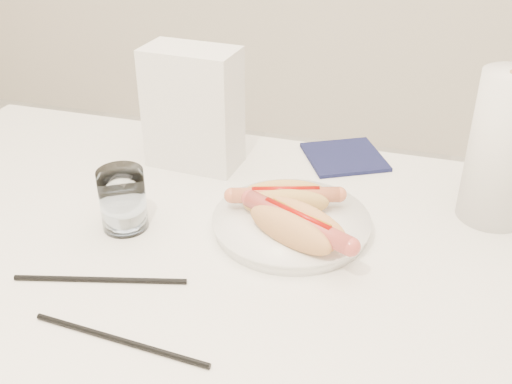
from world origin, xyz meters
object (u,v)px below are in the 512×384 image
(water_glass, at_px, (123,200))
(napkin_box, at_px, (193,108))
(table, at_px, (191,280))
(hotdog_right, at_px, (297,226))
(plate, at_px, (291,225))
(hotdog_left, at_px, (285,199))
(paper_towel_roll, at_px, (504,149))

(water_glass, distance_m, napkin_box, 0.24)
(table, height_order, hotdog_right, hotdog_right)
(plate, distance_m, water_glass, 0.26)
(table, height_order, plate, plate)
(hotdog_left, xyz_separation_m, paper_towel_roll, (0.31, 0.11, 0.08))
(plate, height_order, paper_towel_roll, paper_towel_roll)
(napkin_box, height_order, paper_towel_roll, paper_towel_roll)
(napkin_box, distance_m, paper_towel_roll, 0.51)
(water_glass, height_order, paper_towel_roll, paper_towel_roll)
(plate, bearing_deg, table, -146.25)
(hotdog_left, xyz_separation_m, water_glass, (-0.23, -0.09, 0.01))
(plate, distance_m, paper_towel_roll, 0.34)
(hotdog_left, bearing_deg, table, -154.35)
(napkin_box, bearing_deg, hotdog_left, -31.01)
(hotdog_right, bearing_deg, plate, 138.11)
(plate, distance_m, hotdog_right, 0.06)
(plate, height_order, napkin_box, napkin_box)
(paper_towel_roll, bearing_deg, hotdog_left, -160.63)
(plate, bearing_deg, hotdog_right, -68.09)
(hotdog_left, distance_m, napkin_box, 0.26)
(plate, xyz_separation_m, paper_towel_roll, (0.29, 0.13, 0.11))
(table, bearing_deg, hotdog_right, 14.27)
(hotdog_right, bearing_deg, table, -139.53)
(plate, bearing_deg, paper_towel_roll, 24.02)
(hotdog_right, distance_m, water_glass, 0.27)
(plate, bearing_deg, napkin_box, 143.04)
(plate, xyz_separation_m, hotdog_right, (0.02, -0.05, 0.03))
(plate, distance_m, hotdog_left, 0.04)
(plate, relative_size, napkin_box, 1.08)
(water_glass, relative_size, napkin_box, 0.45)
(water_glass, distance_m, paper_towel_roll, 0.58)
(hotdog_left, bearing_deg, paper_towel_roll, 1.57)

